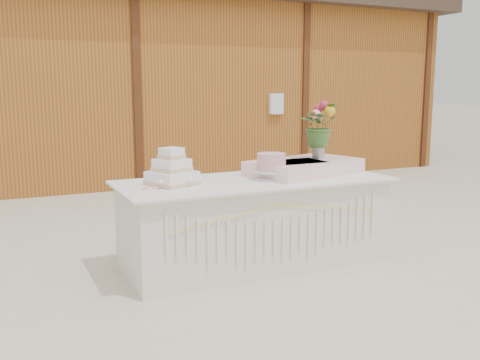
# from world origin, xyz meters

# --- Properties ---
(ground) EXTENTS (80.00, 80.00, 0.00)m
(ground) POSITION_xyz_m (0.00, 0.00, 0.00)
(ground) COLOR beige
(ground) RESTS_ON ground
(barn) EXTENTS (12.60, 4.60, 3.30)m
(barn) POSITION_xyz_m (-0.01, 5.99, 1.68)
(barn) COLOR #9A5A20
(barn) RESTS_ON ground
(cake_table) EXTENTS (2.40, 1.00, 0.77)m
(cake_table) POSITION_xyz_m (0.00, -0.00, 0.39)
(cake_table) COLOR silver
(cake_table) RESTS_ON ground
(wedding_cake) EXTENTS (0.45, 0.45, 0.31)m
(wedding_cake) POSITION_xyz_m (-0.73, 0.06, 0.88)
(wedding_cake) COLOR white
(wedding_cake) RESTS_ON cake_table
(pink_cake_stand) EXTENTS (0.32, 0.32, 0.23)m
(pink_cake_stand) POSITION_xyz_m (0.14, -0.06, 0.90)
(pink_cake_stand) COLOR silver
(pink_cake_stand) RESTS_ON cake_table
(satin_runner) EXTENTS (1.16, 0.85, 0.13)m
(satin_runner) POSITION_xyz_m (0.57, 0.09, 0.84)
(satin_runner) COLOR #FFD4CD
(satin_runner) RESTS_ON cake_table
(flower_vase) EXTENTS (0.12, 0.12, 0.16)m
(flower_vase) POSITION_xyz_m (0.74, 0.12, 0.98)
(flower_vase) COLOR #A9A9AD
(flower_vase) RESTS_ON satin_runner
(bouquet) EXTENTS (0.47, 0.44, 0.41)m
(bouquet) POSITION_xyz_m (0.74, 0.12, 1.27)
(bouquet) COLOR #3F692A
(bouquet) RESTS_ON flower_vase
(loose_flowers) EXTENTS (0.26, 0.36, 0.02)m
(loose_flowers) POSITION_xyz_m (-0.97, 0.10, 0.78)
(loose_flowers) COLOR pink
(loose_flowers) RESTS_ON cake_table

